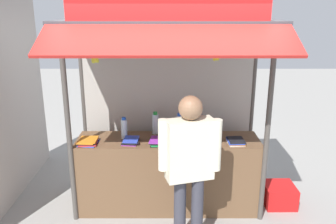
# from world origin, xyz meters

# --- Properties ---
(ground_plane) EXTENTS (20.00, 20.00, 0.00)m
(ground_plane) POSITION_xyz_m (0.00, 0.00, 0.00)
(ground_plane) COLOR gray
(stall_counter) EXTENTS (2.23, 0.59, 0.91)m
(stall_counter) POSITION_xyz_m (0.00, 0.00, 0.46)
(stall_counter) COLOR brown
(stall_counter) RESTS_ON ground
(stall_structure) EXTENTS (2.43, 1.52, 2.68)m
(stall_structure) POSITION_xyz_m (0.00, 0.14, 1.62)
(stall_structure) COLOR #4C4742
(stall_structure) RESTS_ON ground
(water_bottle_back_right) EXTENTS (0.08, 0.08, 0.27)m
(water_bottle_back_right) POSITION_xyz_m (-0.54, 0.04, 1.04)
(water_bottle_back_right) COLOR silver
(water_bottle_back_right) RESTS_ON stall_counter
(water_bottle_rear_center) EXTENTS (0.08, 0.08, 0.29)m
(water_bottle_rear_center) POSITION_xyz_m (-0.16, 0.21, 1.05)
(water_bottle_rear_center) COLOR silver
(water_bottle_rear_center) RESTS_ON stall_counter
(water_bottle_far_right) EXTENTS (0.06, 0.06, 0.22)m
(water_bottle_far_right) POSITION_xyz_m (0.48, 0.19, 1.02)
(water_bottle_far_right) COLOR silver
(water_bottle_far_right) RESTS_ON stall_counter
(water_bottle_front_left) EXTENTS (0.07, 0.07, 0.27)m
(water_bottle_front_left) POSITION_xyz_m (0.59, 0.01, 1.04)
(water_bottle_front_left) COLOR silver
(water_bottle_front_left) RESTS_ON stall_counter
(water_bottle_mid_left) EXTENTS (0.08, 0.08, 0.28)m
(water_bottle_mid_left) POSITION_xyz_m (0.14, 0.20, 1.04)
(water_bottle_mid_left) COLOR silver
(water_bottle_mid_left) RESTS_ON stall_counter
(magazine_stack_center) EXTENTS (0.21, 0.25, 0.05)m
(magazine_stack_center) POSITION_xyz_m (-0.44, -0.10, 0.94)
(magazine_stack_center) COLOR purple
(magazine_stack_center) RESTS_ON stall_counter
(magazine_stack_left) EXTENTS (0.21, 0.26, 0.05)m
(magazine_stack_left) POSITION_xyz_m (-0.12, -0.13, 0.94)
(magazine_stack_left) COLOR black
(magazine_stack_left) RESTS_ON stall_counter
(magazine_stack_right) EXTENTS (0.24, 0.28, 0.05)m
(magazine_stack_right) POSITION_xyz_m (-0.95, -0.13, 0.94)
(magazine_stack_right) COLOR blue
(magazine_stack_right) RESTS_ON stall_counter
(magazine_stack_mid_right) EXTENTS (0.21, 0.25, 0.04)m
(magazine_stack_mid_right) POSITION_xyz_m (0.80, -0.12, 0.93)
(magazine_stack_mid_right) COLOR white
(magazine_stack_mid_right) RESTS_ON stall_counter
(banana_bunch_rightmost) EXTENTS (0.10, 0.10, 0.24)m
(banana_bunch_rightmost) POSITION_xyz_m (-0.15, -0.39, 2.03)
(banana_bunch_rightmost) COLOR #332D23
(banana_bunch_inner_left) EXTENTS (0.09, 0.10, 0.27)m
(banana_bunch_inner_left) POSITION_xyz_m (0.49, -0.39, 2.01)
(banana_bunch_inner_left) COLOR #332D23
(banana_bunch_leftmost) EXTENTS (0.10, 0.09, 0.29)m
(banana_bunch_leftmost) POSITION_xyz_m (-0.75, -0.40, 1.98)
(banana_bunch_leftmost) COLOR #332D23
(vendor_person) EXTENTS (0.63, 0.32, 1.66)m
(vendor_person) POSITION_xyz_m (0.22, -0.76, 1.00)
(vendor_person) COLOR #383842
(vendor_person) RESTS_ON ground
(plastic_crate) EXTENTS (0.39, 0.39, 0.27)m
(plastic_crate) POSITION_xyz_m (1.43, 0.03, 0.14)
(plastic_crate) COLOR red
(plastic_crate) RESTS_ON ground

